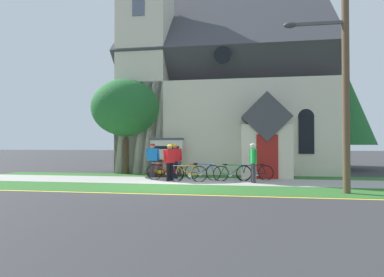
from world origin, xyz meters
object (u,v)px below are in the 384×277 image
at_px(cyclist_in_blue_jersey, 170,160).
at_px(bicycle_orange, 188,173).
at_px(bicycle_red, 255,172).
at_px(utility_pole, 342,59).
at_px(bicycle_green, 202,172).
at_px(roadside_conifer, 343,104).
at_px(bicycle_yellow, 232,173).
at_px(bicycle_black, 165,172).
at_px(cyclist_in_orange_jersey, 153,158).
at_px(yard_deciduous_tree, 126,108).
at_px(cyclist_in_yellow_jersey, 253,160).
at_px(cyclist_in_green_jersey, 175,158).
at_px(church_sign, 166,150).

bearing_deg(cyclist_in_blue_jersey, bicycle_orange, -5.67).
xyz_separation_m(bicycle_red, utility_pole, (2.77, -3.45, 4.16)).
bearing_deg(bicycle_green, roadside_conifer, 42.22).
xyz_separation_m(bicycle_yellow, bicycle_black, (-3.04, -0.06, 0.02)).
bearing_deg(cyclist_in_orange_jersey, cyclist_in_blue_jersey, -49.98).
height_order(bicycle_red, cyclist_in_orange_jersey, cyclist_in_orange_jersey).
relative_size(roadside_conifer, yard_deciduous_tree, 1.33).
relative_size(cyclist_in_yellow_jersey, yard_deciduous_tree, 0.32).
xyz_separation_m(bicycle_black, cyclist_in_yellow_jersey, (3.94, -0.49, 0.59)).
bearing_deg(cyclist_in_orange_jersey, cyclist_in_green_jersey, -18.49).
xyz_separation_m(bicycle_yellow, bicycle_orange, (-1.91, -0.57, 0.00)).
distance_m(bicycle_red, bicycle_black, 4.09).
height_order(bicycle_red, yard_deciduous_tree, yard_deciduous_tree).
height_order(bicycle_red, cyclist_in_blue_jersey, cyclist_in_blue_jersey).
bearing_deg(bicycle_yellow, roadside_conifer, 48.52).
distance_m(bicycle_red, cyclist_in_blue_jersey, 3.92).
bearing_deg(bicycle_green, yard_deciduous_tree, 153.59).
bearing_deg(bicycle_red, bicycle_black, -172.39).
bearing_deg(bicycle_red, roadside_conifer, 51.20).
xyz_separation_m(cyclist_in_blue_jersey, utility_pole, (6.52, -2.49, 3.57)).
height_order(cyclist_in_green_jersey, roadside_conifer, roadside_conifer).
xyz_separation_m(roadside_conifer, yard_deciduous_tree, (-12.89, -5.30, -0.63)).
distance_m(cyclist_in_orange_jersey, roadside_conifer, 13.31).
relative_size(church_sign, cyclist_in_orange_jersey, 1.18).
height_order(bicycle_green, cyclist_in_orange_jersey, cyclist_in_orange_jersey).
distance_m(bicycle_orange, cyclist_in_green_jersey, 1.48).
bearing_deg(cyclist_in_orange_jersey, cyclist_in_yellow_jersey, -16.99).
bearing_deg(cyclist_in_orange_jersey, bicycle_orange, -36.54).
bearing_deg(bicycle_black, cyclist_in_green_jersey, 60.27).
relative_size(bicycle_orange, cyclist_in_orange_jersey, 1.03).
bearing_deg(church_sign, yard_deciduous_tree, 172.43).
distance_m(roadside_conifer, yard_deciduous_tree, 13.95).
xyz_separation_m(bicycle_red, cyclist_in_green_jersey, (-3.73, 0.04, 0.62)).
xyz_separation_m(utility_pole, yard_deciduous_tree, (-9.73, 5.54, -0.87)).
bearing_deg(roadside_conifer, cyclist_in_blue_jersey, -139.25).
bearing_deg(cyclist_in_yellow_jersey, utility_pole, -39.96).
bearing_deg(bicycle_orange, cyclist_in_green_jersey, 126.50).
distance_m(cyclist_in_blue_jersey, utility_pole, 7.84).
relative_size(cyclist_in_yellow_jersey, cyclist_in_orange_jersey, 1.00).
relative_size(bicycle_yellow, cyclist_in_green_jersey, 1.02).
relative_size(church_sign, bicycle_green, 1.14).
xyz_separation_m(bicycle_yellow, yard_deciduous_tree, (-5.94, 2.57, 3.29)).
height_order(church_sign, bicycle_yellow, church_sign).
bearing_deg(utility_pole, bicycle_black, 156.93).
bearing_deg(bicycle_black, cyclist_in_yellow_jersey, -7.07).
xyz_separation_m(cyclist_in_orange_jersey, roadside_conifer, (10.87, 6.94, 3.30)).
relative_size(bicycle_yellow, roadside_conifer, 0.24).
bearing_deg(cyclist_in_blue_jersey, cyclist_in_green_jersey, 88.62).
bearing_deg(cyclist_in_green_jersey, utility_pole, -28.23).
bearing_deg(bicycle_yellow, cyclist_in_yellow_jersey, -31.43).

